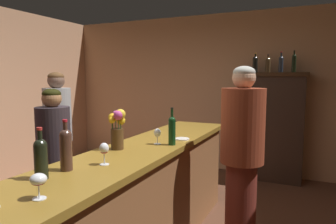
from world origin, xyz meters
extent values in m
cube|color=tan|center=(0.00, 2.89, 1.34)|extent=(5.34, 0.12, 2.68)
cube|color=brown|center=(0.41, -0.10, 0.48)|extent=(0.55, 3.00, 0.96)
cube|color=olive|center=(0.41, -0.10, 0.99)|extent=(0.63, 3.13, 0.05)
cube|color=black|center=(1.19, 2.60, 0.84)|extent=(0.94, 0.33, 1.68)
cube|color=#332010|center=(1.19, 2.60, 1.65)|extent=(1.02, 0.39, 0.06)
cylinder|color=#123617|center=(0.62, 0.09, 1.12)|extent=(0.06, 0.06, 0.22)
sphere|color=#123617|center=(0.62, 0.09, 1.24)|extent=(0.06, 0.06, 0.06)
cylinder|color=#123617|center=(0.62, 0.09, 1.28)|extent=(0.02, 0.02, 0.10)
cylinder|color=black|center=(0.62, 0.09, 1.34)|extent=(0.02, 0.02, 0.02)
cylinder|color=black|center=(0.29, -1.08, 1.12)|extent=(0.08, 0.08, 0.20)
sphere|color=black|center=(0.29, -1.08, 1.22)|extent=(0.08, 0.08, 0.08)
cylinder|color=black|center=(0.29, -1.08, 1.26)|extent=(0.03, 0.03, 0.09)
cylinder|color=#AD2523|center=(0.29, -1.08, 1.32)|extent=(0.03, 0.03, 0.02)
cylinder|color=#432A21|center=(0.30, -0.89, 1.13)|extent=(0.08, 0.08, 0.23)
sphere|color=#432A21|center=(0.30, -0.89, 1.25)|extent=(0.08, 0.08, 0.08)
cylinder|color=#432A21|center=(0.30, -0.89, 1.29)|extent=(0.03, 0.03, 0.09)
cylinder|color=#B51827|center=(0.30, -0.89, 1.34)|extent=(0.03, 0.03, 0.02)
cylinder|color=white|center=(0.49, 0.06, 1.02)|extent=(0.07, 0.07, 0.00)
cylinder|color=white|center=(0.49, 0.06, 1.05)|extent=(0.01, 0.01, 0.06)
ellipsoid|color=white|center=(0.49, 0.06, 1.12)|extent=(0.06, 0.06, 0.08)
cylinder|color=white|center=(0.45, -0.68, 1.02)|extent=(0.06, 0.06, 0.00)
cylinder|color=white|center=(0.45, -0.68, 1.05)|extent=(0.01, 0.01, 0.07)
ellipsoid|color=white|center=(0.45, -0.68, 1.13)|extent=(0.07, 0.07, 0.08)
ellipsoid|color=maroon|center=(0.45, -0.68, 1.11)|extent=(0.05, 0.05, 0.03)
cylinder|color=white|center=(0.52, -1.31, 1.02)|extent=(0.07, 0.07, 0.00)
cylinder|color=white|center=(0.52, -1.31, 1.05)|extent=(0.01, 0.01, 0.07)
ellipsoid|color=white|center=(0.52, -1.31, 1.12)|extent=(0.08, 0.08, 0.06)
ellipsoid|color=#600728|center=(0.52, -1.31, 1.10)|extent=(0.07, 0.07, 0.02)
cylinder|color=#4B321A|center=(0.27, -0.25, 1.10)|extent=(0.11, 0.11, 0.17)
cylinder|color=#38602D|center=(0.30, -0.25, 1.22)|extent=(0.01, 0.01, 0.19)
sphere|color=gold|center=(0.30, -0.25, 1.31)|extent=(0.08, 0.08, 0.08)
cylinder|color=#38602D|center=(0.29, -0.23, 1.19)|extent=(0.01, 0.01, 0.13)
sphere|color=gold|center=(0.29, -0.23, 1.25)|extent=(0.07, 0.07, 0.07)
cylinder|color=#38602D|center=(0.26, -0.22, 1.21)|extent=(0.01, 0.01, 0.19)
sphere|color=#D24A78|center=(0.26, -0.22, 1.31)|extent=(0.07, 0.07, 0.07)
cylinder|color=#38602D|center=(0.25, -0.24, 1.22)|extent=(0.01, 0.01, 0.20)
sphere|color=#BC508A|center=(0.25, -0.24, 1.31)|extent=(0.05, 0.05, 0.05)
cylinder|color=#38602D|center=(0.24, -0.27, 1.20)|extent=(0.01, 0.01, 0.16)
sphere|color=gold|center=(0.24, -0.27, 1.28)|extent=(0.07, 0.07, 0.07)
cylinder|color=#38602D|center=(0.25, -0.30, 1.19)|extent=(0.01, 0.01, 0.15)
sphere|color=gold|center=(0.25, -0.30, 1.26)|extent=(0.06, 0.06, 0.06)
cylinder|color=#38602D|center=(0.30, -0.28, 1.21)|extent=(0.01, 0.01, 0.19)
sphere|color=#BC3E88|center=(0.30, -0.28, 1.31)|extent=(0.08, 0.08, 0.08)
cylinder|color=white|center=(0.61, 0.34, 1.02)|extent=(0.14, 0.14, 0.01)
cylinder|color=black|center=(0.92, 2.60, 1.79)|extent=(0.08, 0.08, 0.21)
sphere|color=black|center=(0.92, 2.60, 1.90)|extent=(0.08, 0.08, 0.08)
cylinder|color=black|center=(0.92, 2.60, 1.93)|extent=(0.03, 0.03, 0.08)
cylinder|color=gold|center=(0.92, 2.60, 1.98)|extent=(0.03, 0.03, 0.02)
cylinder|color=#42301B|center=(1.11, 2.60, 1.78)|extent=(0.08, 0.08, 0.19)
sphere|color=#42301B|center=(1.11, 2.60, 1.87)|extent=(0.08, 0.08, 0.08)
cylinder|color=#42301B|center=(1.11, 2.60, 1.91)|extent=(0.03, 0.03, 0.07)
cylinder|color=black|center=(1.11, 2.60, 1.95)|extent=(0.03, 0.03, 0.02)
cylinder|color=#222934|center=(1.30, 2.60, 1.79)|extent=(0.07, 0.07, 0.21)
sphere|color=#222934|center=(1.30, 2.60, 1.89)|extent=(0.07, 0.07, 0.07)
cylinder|color=#222934|center=(1.30, 2.60, 1.94)|extent=(0.03, 0.03, 0.09)
cylinder|color=#B32328|center=(1.30, 2.60, 1.99)|extent=(0.03, 0.03, 0.02)
cylinder|color=black|center=(1.48, 2.60, 1.80)|extent=(0.06, 0.06, 0.23)
sphere|color=black|center=(1.48, 2.60, 1.92)|extent=(0.06, 0.06, 0.06)
cylinder|color=black|center=(1.48, 2.60, 1.95)|extent=(0.02, 0.02, 0.07)
cylinder|color=black|center=(1.48, 2.60, 2.00)|extent=(0.02, 0.02, 0.02)
cylinder|color=#B5AE97|center=(-1.03, 0.40, 0.42)|extent=(0.24, 0.24, 0.84)
cylinder|color=gray|center=(-1.03, 0.40, 1.16)|extent=(0.33, 0.33, 0.64)
sphere|color=brown|center=(-1.03, 0.40, 1.57)|extent=(0.20, 0.20, 0.20)
ellipsoid|color=#4E321A|center=(-1.03, 0.40, 1.62)|extent=(0.19, 0.19, 0.11)
cylinder|color=#292835|center=(-0.41, -0.29, 0.39)|extent=(0.22, 0.22, 0.78)
cylinder|color=#2D242A|center=(-0.41, -0.29, 1.06)|extent=(0.31, 0.31, 0.56)
sphere|color=#9C6A43|center=(-0.41, -0.29, 1.42)|extent=(0.17, 0.17, 0.17)
ellipsoid|color=black|center=(-0.41, -0.29, 1.46)|extent=(0.17, 0.17, 0.10)
cylinder|color=maroon|center=(1.18, 0.36, 0.43)|extent=(0.28, 0.28, 0.85)
cylinder|color=brown|center=(1.18, 0.36, 1.19)|extent=(0.39, 0.39, 0.67)
sphere|color=tan|center=(1.18, 0.36, 1.61)|extent=(0.20, 0.20, 0.20)
ellipsoid|color=#B4B5A9|center=(1.18, 0.36, 1.66)|extent=(0.19, 0.19, 0.11)
camera|label=1|loc=(1.71, -2.37, 1.62)|focal=32.94mm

